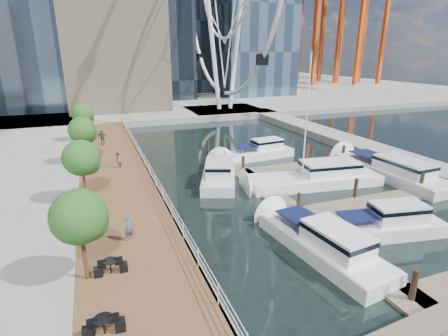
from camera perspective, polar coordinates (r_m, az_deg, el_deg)
The scene contains 15 objects.
ground at distance 19.38m, azimuth 17.28°, elevation -18.67°, with size 520.00×520.00×0.00m, color black.
boardwalk at distance 28.97m, azimuth -16.65°, elevation -4.61°, with size 6.00×60.00×1.00m, color brown.
seawall at distance 29.26m, azimuth -10.80°, elevation -3.91°, with size 0.25×60.00×1.00m, color #595954.
land_far at distance 114.79m, azimuth -15.87°, elevation 12.19°, with size 200.00×114.00×1.00m, color gray.
breakwater at distance 45.27m, azimuth 22.19°, elevation 3.00°, with size 4.00×60.00×1.00m, color gray.
pier at distance 69.15m, azimuth 0.10°, elevation 9.24°, with size 14.00×12.00×1.00m, color gray.
railing at distance 28.88m, azimuth -11.12°, elevation -2.05°, with size 0.10×60.00×1.05m, color white, non-canonical shape.
floating_docks at distance 30.46m, azimuth 17.95°, elevation -3.61°, with size 16.00×34.00×2.60m.
port_cranes at distance 133.06m, azimuth 16.32°, elevation 21.34°, with size 40.00×52.00×38.00m.
street_trees at distance 26.79m, azimuth -22.31°, elevation 1.52°, with size 2.60×42.60×4.60m.
yacht_foreground at distance 25.60m, azimuth 24.27°, elevation -9.90°, with size 2.39×8.94×2.15m, color silver, non-canonical shape.
pedestrian_near at distance 21.19m, azimuth -15.33°, elevation -9.46°, with size 0.56×0.36×1.52m, color #4C4D65.
pedestrian_mid at distance 34.47m, azimuth -16.98°, elevation 1.30°, with size 0.77×0.60×1.58m, color #826D5A.
pedestrian_far at distance 43.60m, azimuth -19.24°, elevation 4.72°, with size 1.08×0.45×1.84m, color #31343D.
moored_yachts at distance 31.70m, azimuth 15.58°, elevation -3.48°, with size 20.82×35.67×11.50m.
Camera 1 is at (-10.31, -11.81, 11.40)m, focal length 28.00 mm.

